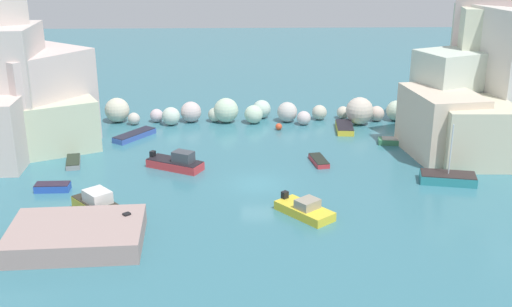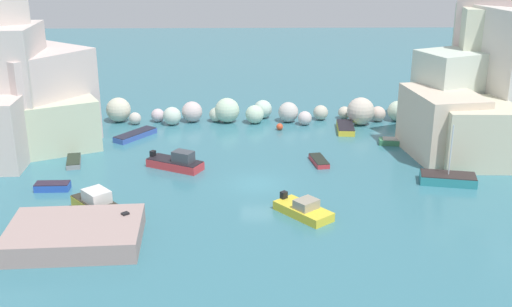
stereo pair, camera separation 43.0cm
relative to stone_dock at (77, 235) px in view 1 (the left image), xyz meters
name	(u,v)px [view 1 (the left image)]	position (x,y,z in m)	size (l,w,h in m)	color
cove_water	(258,184)	(11.41, 9.50, -0.64)	(160.00, 160.00, 0.00)	teal
cliff_headland_right	(512,82)	(34.80, 20.32, 4.58)	(20.66, 21.42, 15.61)	beige
rock_breakwater	(276,112)	(13.80, 25.83, 0.43)	(32.47, 4.75, 2.71)	beige
stone_dock	(77,235)	(0.00, 0.00, 0.00)	(8.05, 5.82, 1.28)	#A78B85
channel_buoy	(279,127)	(13.88, 23.13, -0.31)	(0.66, 0.66, 0.66)	#E04C28
moored_boat_0	(177,163)	(4.97, 12.89, -0.11)	(4.82, 3.60, 1.57)	#CD373C
moored_boat_1	(104,210)	(0.91, 3.71, 0.00)	(5.26, 5.71, 1.79)	yellow
moored_boat_2	(53,187)	(-3.84, 8.59, -0.35)	(2.55, 1.14, 0.58)	blue
moored_boat_3	(344,128)	(20.19, 22.77, -0.34)	(1.84, 3.92, 0.60)	yellow
moored_boat_4	(319,161)	(16.65, 13.89, -0.43)	(1.48, 3.02, 0.43)	#C8333B
moored_boat_5	(305,209)	(14.44, 3.81, -0.21)	(4.04, 4.36, 1.24)	yellow
moored_boat_6	(134,135)	(0.33, 21.01, -0.37)	(3.66, 4.40, 0.54)	#3C5BB3
moored_boat_7	(448,178)	(25.98, 9.33, -0.26)	(4.43, 2.65, 4.66)	teal
moored_boat_8	(402,141)	(24.77, 18.53, -0.38)	(4.42, 1.77, 0.55)	#3C7E54
moored_boat_9	(73,162)	(-3.66, 14.13, -0.41)	(1.69, 3.12, 0.46)	gray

